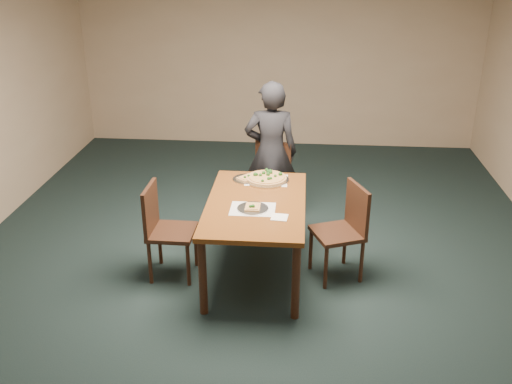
# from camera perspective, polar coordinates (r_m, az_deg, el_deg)

# --- Properties ---
(ground) EXTENTS (8.00, 8.00, 0.00)m
(ground) POSITION_cam_1_polar(r_m,az_deg,el_deg) (5.50, 0.02, -8.51)
(ground) COLOR black
(ground) RESTS_ON ground
(room_shell) EXTENTS (8.00, 8.00, 8.00)m
(room_shell) POSITION_cam_1_polar(r_m,az_deg,el_deg) (4.81, 0.02, 9.34)
(room_shell) COLOR tan
(room_shell) RESTS_ON ground
(dining_table) EXTENTS (0.90, 1.50, 0.75)m
(dining_table) POSITION_cam_1_polar(r_m,az_deg,el_deg) (5.26, -0.00, -1.92)
(dining_table) COLOR #592E11
(dining_table) RESTS_ON ground
(chair_far) EXTENTS (0.52, 0.52, 0.91)m
(chair_far) POSITION_cam_1_polar(r_m,az_deg,el_deg) (6.38, 1.38, 1.44)
(chair_far) COLOR black
(chair_far) RESTS_ON ground
(chair_left) EXTENTS (0.43, 0.43, 0.91)m
(chair_left) POSITION_cam_1_polar(r_m,az_deg,el_deg) (5.38, -9.24, -3.34)
(chair_left) COLOR black
(chair_left) RESTS_ON ground
(chair_right) EXTENTS (0.55, 0.55, 0.91)m
(chair_right) POSITION_cam_1_polar(r_m,az_deg,el_deg) (5.36, 8.90, -3.39)
(chair_right) COLOR black
(chair_right) RESTS_ON ground
(diner) EXTENTS (0.60, 0.41, 1.60)m
(diner) POSITION_cam_1_polar(r_m,az_deg,el_deg) (6.31, 1.50, 3.95)
(diner) COLOR black
(diner) RESTS_ON ground
(placemat_main) EXTENTS (0.42, 0.32, 0.00)m
(placemat_main) POSITION_cam_1_polar(r_m,az_deg,el_deg) (5.70, 1.06, 1.20)
(placemat_main) COLOR white
(placemat_main) RESTS_ON dining_table
(placemat_near) EXTENTS (0.40, 0.30, 0.00)m
(placemat_near) POSITION_cam_1_polar(r_m,az_deg,el_deg) (5.08, -0.33, -1.71)
(placemat_near) COLOR white
(placemat_near) RESTS_ON dining_table
(pizza_pan) EXTENTS (0.45, 0.45, 0.07)m
(pizza_pan) POSITION_cam_1_polar(r_m,az_deg,el_deg) (5.69, 1.06, 1.42)
(pizza_pan) COLOR silver
(pizza_pan) RESTS_ON dining_table
(slice_plate_near) EXTENTS (0.28, 0.28, 0.06)m
(slice_plate_near) POSITION_cam_1_polar(r_m,az_deg,el_deg) (5.07, -0.33, -1.59)
(slice_plate_near) COLOR silver
(slice_plate_near) RESTS_ON dining_table
(slice_plate_far) EXTENTS (0.28, 0.28, 0.05)m
(slice_plate_far) POSITION_cam_1_polar(r_m,az_deg,el_deg) (5.71, -0.95, 1.36)
(slice_plate_far) COLOR silver
(slice_plate_far) RESTS_ON dining_table
(napkin) EXTENTS (0.15, 0.15, 0.01)m
(napkin) POSITION_cam_1_polar(r_m,az_deg,el_deg) (4.93, 2.36, -2.54)
(napkin) COLOR white
(napkin) RESTS_ON dining_table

